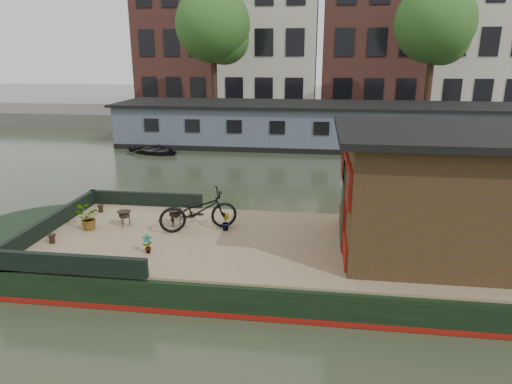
# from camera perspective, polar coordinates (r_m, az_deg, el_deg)

# --- Properties ---
(ground) EXTENTS (120.00, 120.00, 0.00)m
(ground) POSITION_cam_1_polar(r_m,az_deg,el_deg) (9.82, 7.97, -9.91)
(ground) COLOR #2A3220
(ground) RESTS_ON ground
(houseboat_hull) EXTENTS (14.01, 4.02, 0.60)m
(houseboat_hull) POSITION_cam_1_polar(r_m,az_deg,el_deg) (9.77, 0.13, -8.10)
(houseboat_hull) COLOR black
(houseboat_hull) RESTS_ON ground
(houseboat_deck) EXTENTS (11.80, 3.80, 0.05)m
(houseboat_deck) POSITION_cam_1_polar(r_m,az_deg,el_deg) (9.56, 8.12, -6.56)
(houseboat_deck) COLOR tan
(houseboat_deck) RESTS_ON houseboat_hull
(bow_bulwark) EXTENTS (3.00, 4.00, 0.35)m
(bow_bulwark) POSITION_cam_1_polar(r_m,az_deg,el_deg) (10.68, -20.21, -3.78)
(bow_bulwark) COLOR black
(bow_bulwark) RESTS_ON houseboat_deck
(cabin) EXTENTS (4.00, 3.50, 2.42)m
(cabin) POSITION_cam_1_polar(r_m,az_deg,el_deg) (9.43, 21.83, 0.14)
(cabin) COLOR black
(cabin) RESTS_ON houseboat_deck
(bicycle) EXTENTS (1.82, 1.27, 0.91)m
(bicycle) POSITION_cam_1_polar(r_m,az_deg,el_deg) (10.11, -7.22, -2.29)
(bicycle) COLOR black
(bicycle) RESTS_ON houseboat_deck
(potted_plant_a) EXTENTS (0.25, 0.21, 0.39)m
(potted_plant_a) POSITION_cam_1_polar(r_m,az_deg,el_deg) (9.21, -13.42, -6.31)
(potted_plant_a) COLOR maroon
(potted_plant_a) RESTS_ON houseboat_deck
(potted_plant_b) EXTENTS (0.20, 0.24, 0.38)m
(potted_plant_b) POSITION_cam_1_polar(r_m,az_deg,el_deg) (10.13, -3.84, -3.75)
(potted_plant_b) COLOR brown
(potted_plant_b) RESTS_ON houseboat_deck
(potted_plant_c) EXTENTS (0.62, 0.59, 0.55)m
(potted_plant_c) POSITION_cam_1_polar(r_m,az_deg,el_deg) (10.76, -20.35, -3.07)
(potted_plant_c) COLOR brown
(potted_plant_c) RESTS_ON houseboat_deck
(brazier_front) EXTENTS (0.37, 0.37, 0.37)m
(brazier_front) POSITION_cam_1_polar(r_m,az_deg,el_deg) (10.55, -10.07, -3.15)
(brazier_front) COLOR black
(brazier_front) RESTS_ON houseboat_deck
(brazier_rear) EXTENTS (0.40, 0.40, 0.35)m
(brazier_rear) POSITION_cam_1_polar(r_m,az_deg,el_deg) (10.77, -16.10, -3.20)
(brazier_rear) COLOR black
(brazier_rear) RESTS_ON houseboat_deck
(bollard_port) EXTENTS (0.16, 0.16, 0.19)m
(bollard_port) POSITION_cam_1_polar(r_m,az_deg,el_deg) (11.91, -18.83, -1.96)
(bollard_port) COLOR black
(bollard_port) RESTS_ON houseboat_deck
(bollard_stbd) EXTENTS (0.16, 0.16, 0.19)m
(bollard_stbd) POSITION_cam_1_polar(r_m,az_deg,el_deg) (10.35, -24.13, -5.37)
(bollard_stbd) COLOR black
(bollard_stbd) RESTS_ON houseboat_deck
(dinghy) EXTENTS (3.25, 2.84, 0.56)m
(dinghy) POSITION_cam_1_polar(r_m,az_deg,el_deg) (21.78, -12.62, 5.50)
(dinghy) COLOR black
(dinghy) RESTS_ON ground
(far_houseboat) EXTENTS (20.40, 4.40, 2.11)m
(far_houseboat) POSITION_cam_1_polar(r_m,az_deg,el_deg) (23.04, 8.15, 8.07)
(far_houseboat) COLOR #52596E
(far_houseboat) RESTS_ON ground
(quay) EXTENTS (60.00, 6.00, 0.90)m
(quay) POSITION_cam_1_polar(r_m,az_deg,el_deg) (29.55, 8.10, 8.95)
(quay) COLOR #47443F
(quay) RESTS_ON ground
(townhouse_row) EXTENTS (27.25, 8.00, 16.50)m
(townhouse_row) POSITION_cam_1_polar(r_m,az_deg,el_deg) (36.46, 8.87, 22.10)
(townhouse_row) COLOR brown
(townhouse_row) RESTS_ON ground
(tree_left) EXTENTS (4.40, 4.40, 7.40)m
(tree_left) POSITION_cam_1_polar(r_m,az_deg,el_deg) (28.58, -5.07, 19.73)
(tree_left) COLOR #332316
(tree_left) RESTS_ON quay
(tree_right) EXTENTS (4.40, 4.40, 7.40)m
(tree_right) POSITION_cam_1_polar(r_m,az_deg,el_deg) (28.60, 21.67, 18.68)
(tree_right) COLOR #332316
(tree_right) RESTS_ON quay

